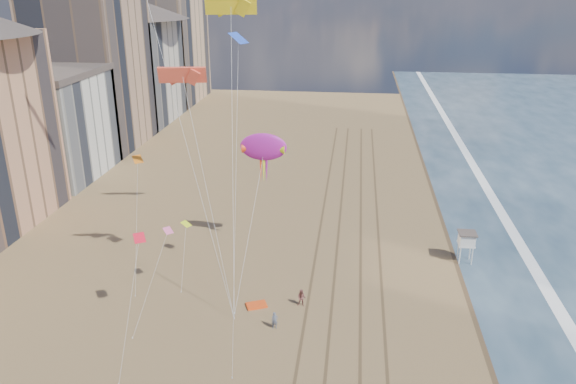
# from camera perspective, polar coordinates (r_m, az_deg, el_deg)

# --- Properties ---
(wet_sand) EXTENTS (260.00, 260.00, 0.00)m
(wet_sand) POSITION_cam_1_polar(r_m,az_deg,el_deg) (75.95, 18.80, -3.70)
(wet_sand) COLOR #42301E
(wet_sand) RESTS_ON ground
(foam) EXTENTS (260.00, 260.00, 0.00)m
(foam) POSITION_cam_1_polar(r_m,az_deg,el_deg) (76.96, 21.86, -3.78)
(foam) COLOR white
(foam) RESTS_ON ground
(tracks) EXTENTS (7.68, 120.00, 0.01)m
(tracks) POSITION_cam_1_polar(r_m,az_deg,el_deg) (65.19, 6.10, -6.80)
(tracks) COLOR brown
(tracks) RESTS_ON ground
(buildings) EXTENTS (34.72, 131.35, 29.00)m
(buildings) POSITION_cam_1_polar(r_m,az_deg,el_deg) (106.48, -20.52, 10.65)
(buildings) COLOR #C6B284
(buildings) RESTS_ON ground
(lifeguard_stand) EXTENTS (2.01, 2.01, 3.62)m
(lifeguard_stand) POSITION_cam_1_polar(r_m,az_deg,el_deg) (66.21, 17.70, -4.60)
(lifeguard_stand) COLOR silver
(lifeguard_stand) RESTS_ON ground
(grounded_kite) EXTENTS (2.31, 1.94, 0.22)m
(grounded_kite) POSITION_cam_1_polar(r_m,az_deg,el_deg) (56.36, -3.22, -11.40)
(grounded_kite) COLOR #F24914
(grounded_kite) RESTS_ON ground
(show_kite) EXTENTS (4.84, 7.36, 17.95)m
(show_kite) POSITION_cam_1_polar(r_m,az_deg,el_deg) (62.19, -2.52, 4.56)
(show_kite) COLOR #A61993
(show_kite) RESTS_ON ground
(kite_flyer_a) EXTENTS (0.71, 0.59, 1.66)m
(kite_flyer_a) POSITION_cam_1_polar(r_m,az_deg,el_deg) (52.79, -1.36, -12.91)
(kite_flyer_a) COLOR #525969
(kite_flyer_a) RESTS_ON ground
(kite_flyer_b) EXTENTS (0.95, 0.78, 1.79)m
(kite_flyer_b) POSITION_cam_1_polar(r_m,az_deg,el_deg) (55.93, 1.39, -10.70)
(kite_flyer_b) COLOR brown
(kite_flyer_b) RESTS_ON ground
(small_kites) EXTENTS (14.52, 15.40, 22.25)m
(small_kites) POSITION_cam_1_polar(r_m,az_deg,el_deg) (54.39, -11.11, 2.80)
(small_kites) COLOR blue
(small_kites) RESTS_ON ground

